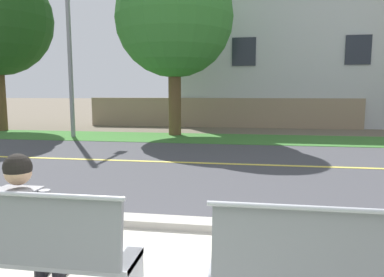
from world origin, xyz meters
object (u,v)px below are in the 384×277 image
at_px(seated_person_grey, 28,219).
at_px(shade_tree_left, 177,8).
at_px(bench_left, 28,254).
at_px(streetlamp, 71,28).

distance_m(seated_person_grey, shade_tree_left, 11.95).
distance_m(bench_left, seated_person_grey, 0.30).
height_order(seated_person_grey, shade_tree_left, shade_tree_left).
height_order(seated_person_grey, streetlamp, streetlamp).
height_order(bench_left, streetlamp, streetlamp).
relative_size(seated_person_grey, streetlamp, 0.18).
xyz_separation_m(bench_left, streetlamp, (-4.86, 10.42, 3.62)).
relative_size(bench_left, shade_tree_left, 0.23).
distance_m(bench_left, streetlamp, 12.05).
bearing_deg(bench_left, shade_tree_left, 95.18).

